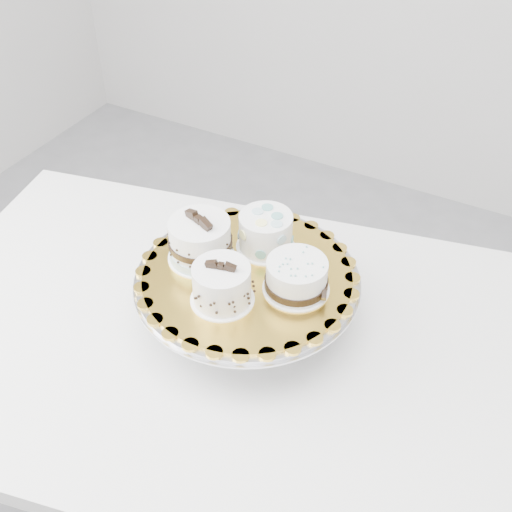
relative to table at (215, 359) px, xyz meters
The scene contains 7 objects.
table is the anchor object (origin of this frame).
cake_stand 0.17m from the table, 54.89° to the left, with size 0.41×0.41×0.11m.
cake_board 0.21m from the table, 54.89° to the left, with size 0.37×0.37×0.01m, color gold.
cake_swirl 0.23m from the table, 28.14° to the right, with size 0.12×0.12×0.09m.
cake_banded 0.25m from the table, 133.36° to the left, with size 0.14×0.14×0.10m.
cake_dots 0.27m from the table, 75.79° to the left, with size 0.13×0.13×0.07m.
cake_ribbon 0.27m from the table, 25.30° to the left, with size 0.14×0.14×0.06m.
Camera 1 is at (0.46, -0.65, 1.63)m, focal length 45.00 mm.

